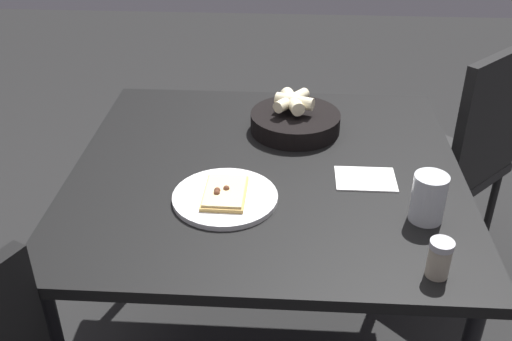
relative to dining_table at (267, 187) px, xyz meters
The scene contains 7 objects.
dining_table is the anchor object (origin of this frame).
pizza_plate 0.20m from the dining_table, 120.83° to the right, with size 0.27×0.27×0.04m.
bread_basket 0.26m from the dining_table, 71.66° to the left, with size 0.27×0.27×0.12m.
beer_glass 0.46m from the dining_table, 28.81° to the right, with size 0.08×0.08×0.12m.
pepper_shaker 0.57m from the dining_table, 47.83° to the right, with size 0.05×0.05×0.09m.
napkin 0.28m from the dining_table, ahead, with size 0.16×0.12×0.00m.
chair_far 0.89m from the dining_table, 39.44° to the left, with size 0.62×0.62×0.93m.
Camera 1 is at (0.06, -1.41, 1.60)m, focal length 41.83 mm.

